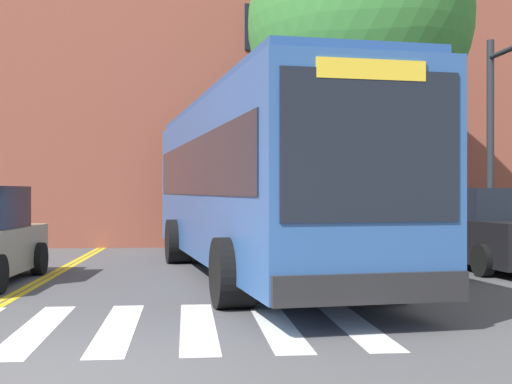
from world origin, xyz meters
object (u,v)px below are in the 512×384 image
(city_bus, at_px, (254,181))
(street_tree_curbside_large, at_px, (357,23))
(car_black_far_lane, at_px, (487,231))
(car_grey_behind_bus, at_px, (242,212))

(city_bus, distance_m, street_tree_curbside_large, 5.68)
(car_black_far_lane, height_order, car_grey_behind_bus, car_grey_behind_bus)
(street_tree_curbside_large, bearing_deg, car_black_far_lane, -38.87)
(car_black_far_lane, xyz_separation_m, street_tree_curbside_large, (-2.49, 2.00, 5.05))
(city_bus, xyz_separation_m, street_tree_curbside_large, (2.75, 3.02, 3.95))
(car_black_far_lane, bearing_deg, city_bus, -169.02)
(car_grey_behind_bus, relative_size, street_tree_curbside_large, 0.57)
(city_bus, bearing_deg, street_tree_curbside_large, 47.66)
(street_tree_curbside_large, bearing_deg, car_grey_behind_bus, 108.50)
(city_bus, xyz_separation_m, car_black_far_lane, (5.24, 1.02, -1.11))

